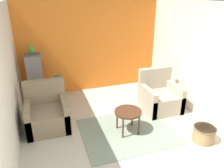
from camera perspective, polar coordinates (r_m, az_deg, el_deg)
name	(u,v)px	position (r m, az deg, el deg)	size (l,w,h in m)	color
wall_back_accent	(91,47)	(6.31, -5.51, 9.63)	(4.08, 0.06, 2.57)	orange
wall_left	(7,78)	(4.40, -25.65, 1.35)	(0.06, 3.71, 2.57)	beige
wall_right	(193,58)	(5.51, 20.34, 6.30)	(0.06, 3.71, 2.57)	beige
area_rug	(127,131)	(4.75, 4.06, -12.20)	(1.92, 1.54, 0.01)	gray
coffee_table	(128,113)	(4.51, 4.21, -7.67)	(0.56, 0.56, 0.50)	#472819
armchair_left	(47,114)	(4.92, -16.54, -7.60)	(0.86, 0.84, 0.99)	#8E7A5B
armchair_right	(160,98)	(5.54, 12.33, -3.49)	(0.86, 0.84, 0.99)	tan
birdcage	(36,80)	(5.90, -19.27, 0.97)	(0.47, 0.47, 1.33)	#555559
parrot	(31,50)	(5.67, -20.32, 8.38)	(0.11, 0.19, 0.23)	green
potted_plant	(59,85)	(5.99, -13.64, -0.22)	(0.33, 0.30, 0.73)	beige
wicker_basket	(204,134)	(4.75, 22.88, -11.84)	(0.44, 0.44, 0.31)	#A37F51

